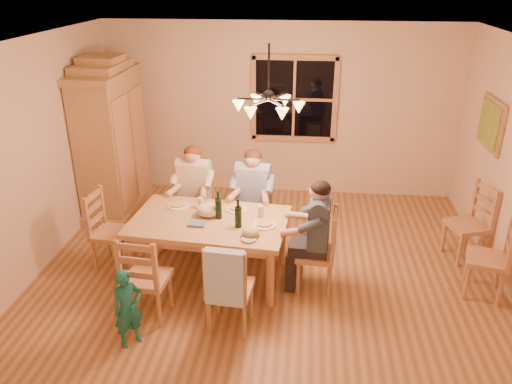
# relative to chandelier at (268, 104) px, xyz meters

# --- Properties ---
(floor) EXTENTS (5.50, 5.50, 0.00)m
(floor) POSITION_rel_chandelier_xyz_m (0.00, 0.00, -2.08)
(floor) COLOR brown
(floor) RESTS_ON ground
(ceiling) EXTENTS (5.50, 5.00, 0.02)m
(ceiling) POSITION_rel_chandelier_xyz_m (0.00, 0.00, 0.62)
(ceiling) COLOR white
(ceiling) RESTS_ON wall_back
(wall_back) EXTENTS (5.50, 0.02, 2.70)m
(wall_back) POSITION_rel_chandelier_xyz_m (0.00, 2.50, -0.73)
(wall_back) COLOR beige
(wall_back) RESTS_ON floor
(wall_left) EXTENTS (0.02, 5.00, 2.70)m
(wall_left) POSITION_rel_chandelier_xyz_m (-2.75, 0.00, -0.73)
(wall_left) COLOR beige
(wall_left) RESTS_ON floor
(window) EXTENTS (1.30, 0.06, 1.30)m
(window) POSITION_rel_chandelier_xyz_m (0.20, 2.47, -0.53)
(window) COLOR black
(window) RESTS_ON wall_back
(painting) EXTENTS (0.06, 0.78, 0.64)m
(painting) POSITION_rel_chandelier_xyz_m (2.71, 1.20, -0.48)
(painting) COLOR #9F7344
(painting) RESTS_ON wall_right
(chandelier) EXTENTS (0.77, 0.68, 0.71)m
(chandelier) POSITION_rel_chandelier_xyz_m (0.00, 0.00, 0.00)
(chandelier) COLOR black
(chandelier) RESTS_ON ceiling
(armoire) EXTENTS (0.66, 1.40, 2.30)m
(armoire) POSITION_rel_chandelier_xyz_m (-2.42, 1.56, -1.02)
(armoire) COLOR #9F7344
(armoire) RESTS_ON floor
(dining_table) EXTENTS (1.86, 1.23, 0.76)m
(dining_table) POSITION_rel_chandelier_xyz_m (-0.66, -0.15, -1.42)
(dining_table) COLOR tan
(dining_table) RESTS_ON floor
(chair_far_left) EXTENTS (0.47, 0.46, 0.99)m
(chair_far_left) POSITION_rel_chandelier_xyz_m (-1.02, 0.72, -1.77)
(chair_far_left) COLOR #9C6B44
(chair_far_left) RESTS_ON floor
(chair_far_right) EXTENTS (0.47, 0.46, 0.99)m
(chair_far_right) POSITION_rel_chandelier_xyz_m (-0.24, 0.65, -1.77)
(chair_far_right) COLOR #9C6B44
(chair_far_right) RESTS_ON floor
(chair_near_left) EXTENTS (0.47, 0.46, 0.99)m
(chair_near_left) POSITION_rel_chandelier_xyz_m (-1.17, -0.95, -1.77)
(chair_near_left) COLOR #9C6B44
(chair_near_left) RESTS_ON floor
(chair_near_right) EXTENTS (0.47, 0.46, 0.99)m
(chair_near_right) POSITION_rel_chandelier_xyz_m (-0.29, -1.02, -1.77)
(chair_near_right) COLOR #9C6B44
(chair_near_right) RESTS_ON floor
(chair_end_left) EXTENTS (0.46, 0.47, 0.99)m
(chair_end_left) POSITION_rel_chandelier_xyz_m (-1.88, -0.04, -1.77)
(chair_end_left) COLOR #9C6B44
(chair_end_left) RESTS_ON floor
(chair_end_right) EXTENTS (0.46, 0.47, 0.99)m
(chair_end_right) POSITION_rel_chandelier_xyz_m (0.57, -0.26, -1.77)
(chair_end_right) COLOR #9C6B44
(chair_end_right) RESTS_ON floor
(adult_woman) EXTENTS (0.42, 0.45, 0.87)m
(adult_woman) POSITION_rel_chandelier_xyz_m (-1.02, 0.72, -1.24)
(adult_woman) COLOR beige
(adult_woman) RESTS_ON floor
(adult_plaid_man) EXTENTS (0.42, 0.45, 0.87)m
(adult_plaid_man) POSITION_rel_chandelier_xyz_m (-0.24, 0.65, -1.24)
(adult_plaid_man) COLOR #2D4E7E
(adult_plaid_man) RESTS_ON floor
(adult_slate_man) EXTENTS (0.45, 0.42, 0.87)m
(adult_slate_man) POSITION_rel_chandelier_xyz_m (0.57, -0.26, -1.24)
(adult_slate_man) COLOR #3B4C5F
(adult_slate_man) RESTS_ON floor
(towel) EXTENTS (0.39, 0.13, 0.58)m
(towel) POSITION_rel_chandelier_xyz_m (-0.30, -1.21, -1.38)
(towel) COLOR #AFCDED
(towel) RESTS_ON chair_near_right
(wine_bottle_a) EXTENTS (0.08, 0.08, 0.33)m
(wine_bottle_a) POSITION_rel_chandelier_xyz_m (-0.55, -0.10, -1.15)
(wine_bottle_a) COLOR black
(wine_bottle_a) RESTS_ON dining_table
(wine_bottle_b) EXTENTS (0.08, 0.08, 0.33)m
(wine_bottle_b) POSITION_rel_chandelier_xyz_m (-0.30, -0.29, -1.15)
(wine_bottle_b) COLOR black
(wine_bottle_b) RESTS_ON dining_table
(plate_woman) EXTENTS (0.26, 0.26, 0.02)m
(plate_woman) POSITION_rel_chandelier_xyz_m (-1.10, 0.15, -1.31)
(plate_woman) COLOR white
(plate_woman) RESTS_ON dining_table
(plate_plaid) EXTENTS (0.26, 0.26, 0.02)m
(plate_plaid) POSITION_rel_chandelier_xyz_m (-0.38, 0.14, -1.31)
(plate_plaid) COLOR white
(plate_plaid) RESTS_ON dining_table
(plate_slate) EXTENTS (0.26, 0.26, 0.02)m
(plate_slate) POSITION_rel_chandelier_xyz_m (-0.01, -0.23, -1.31)
(plate_slate) COLOR white
(plate_slate) RESTS_ON dining_table
(wine_glass_a) EXTENTS (0.06, 0.06, 0.14)m
(wine_glass_a) POSITION_rel_chandelier_xyz_m (-0.81, 0.12, -1.25)
(wine_glass_a) COLOR silver
(wine_glass_a) RESTS_ON dining_table
(wine_glass_b) EXTENTS (0.06, 0.06, 0.14)m
(wine_glass_b) POSITION_rel_chandelier_xyz_m (-0.07, -0.02, -1.25)
(wine_glass_b) COLOR silver
(wine_glass_b) RESTS_ON dining_table
(cap) EXTENTS (0.20, 0.20, 0.11)m
(cap) POSITION_rel_chandelier_xyz_m (-0.14, -0.47, -1.26)
(cap) COLOR tan
(cap) RESTS_ON dining_table
(napkin) EXTENTS (0.19, 0.16, 0.03)m
(napkin) POSITION_rel_chandelier_xyz_m (-0.77, -0.30, -1.30)
(napkin) COLOR teal
(napkin) RESTS_ON dining_table
(cloth_bundle) EXTENTS (0.28, 0.22, 0.15)m
(cloth_bundle) POSITION_rel_chandelier_xyz_m (-0.68, -0.07, -1.24)
(cloth_bundle) COLOR beige
(cloth_bundle) RESTS_ON dining_table
(child) EXTENTS (0.35, 0.35, 0.82)m
(child) POSITION_rel_chandelier_xyz_m (-1.22, -1.39, -1.67)
(child) COLOR #19746A
(child) RESTS_ON floor
(chair_spare_front) EXTENTS (0.52, 0.54, 0.99)m
(chair_spare_front) POSITION_rel_chandelier_xyz_m (2.45, -0.19, -1.77)
(chair_spare_front) COLOR #9C6B44
(chair_spare_front) RESTS_ON floor
(chair_spare_back) EXTENTS (0.54, 0.55, 0.99)m
(chair_spare_back) POSITION_rel_chandelier_xyz_m (2.45, 0.60, -1.77)
(chair_spare_back) COLOR #9C6B44
(chair_spare_back) RESTS_ON floor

